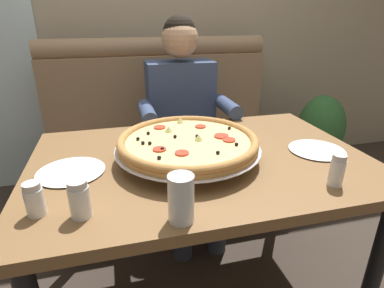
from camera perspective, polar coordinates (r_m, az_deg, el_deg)
The scene contains 12 objects.
booth_bench at distance 2.20m, azimuth -5.01°, elevation -0.86°, with size 1.58×0.78×1.13m.
dining_table at distance 1.28m, azimuth 1.64°, elevation -5.94°, with size 1.32×0.89×0.75m.
diner_main at distance 1.86m, azimuth -1.45°, elevation 5.03°, with size 0.54×0.64×1.27m.
pizza at distance 1.19m, azimuth -0.75°, elevation 0.33°, with size 0.56×0.56×0.11m.
shaker_pepper_flakes at distance 0.99m, azimuth -26.90°, elevation -9.40°, with size 0.05×0.05×0.10m.
shaker_oregano at distance 0.93m, azimuth -19.90°, elevation -9.91°, with size 0.06×0.06×0.11m.
shaker_parmesan at distance 1.13m, azimuth 25.01°, elevation -4.77°, with size 0.05×0.05×0.11m.
plate_near_left at distance 1.20m, azimuth -21.37°, elevation -4.44°, with size 0.24×0.24×0.02m.
plate_near_right at distance 1.40m, azimuth 21.94°, elevation -0.77°, with size 0.23×0.23×0.02m.
drinking_glass at distance 0.85m, azimuth -2.01°, elevation -10.51°, with size 0.07×0.07×0.14m.
patio_chair at distance 3.31m, azimuth -29.85°, elevation 6.60°, with size 0.41×0.40×0.86m.
potted_plant at distance 2.70m, azimuth 22.41°, elevation 1.75°, with size 0.36×0.36×0.70m.
Camera 1 is at (-0.32, -1.08, 1.28)m, focal length 29.06 mm.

